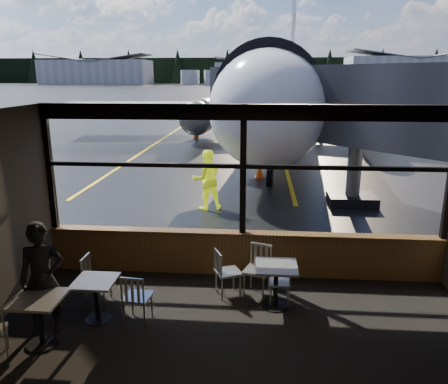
# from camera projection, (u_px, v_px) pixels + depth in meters

# --- Properties ---
(ground_plane) EXTENTS (520.00, 520.00, 0.00)m
(ground_plane) POSITION_uv_depth(u_px,v_px,m) (260.00, 89.00, 124.62)
(ground_plane) COLOR black
(ground_plane) RESTS_ON ground
(carpet_floor) EXTENTS (8.00, 6.00, 0.01)m
(carpet_floor) POSITION_uv_depth(u_px,v_px,m) (233.00, 365.00, 6.26)
(carpet_floor) COLOR black
(carpet_floor) RESTS_ON ground
(ceiling) EXTENTS (8.00, 6.00, 0.04)m
(ceiling) POSITION_uv_depth(u_px,v_px,m) (235.00, 120.00, 5.35)
(ceiling) COLOR #38332D
(ceiling) RESTS_ON ground
(window_sill) EXTENTS (8.00, 0.28, 0.90)m
(window_sill) POSITION_uv_depth(u_px,v_px,m) (242.00, 254.00, 9.03)
(window_sill) COLOR #553719
(window_sill) RESTS_ON ground
(window_header) EXTENTS (8.00, 0.18, 0.30)m
(window_header) POSITION_uv_depth(u_px,v_px,m) (244.00, 112.00, 8.28)
(window_header) COLOR black
(window_header) RESTS_ON ground
(mullion_left) EXTENTS (0.12, 0.12, 2.60)m
(mullion_left) POSITION_uv_depth(u_px,v_px,m) (50.00, 168.00, 8.89)
(mullion_left) COLOR black
(mullion_left) RESTS_ON ground
(mullion_centre) EXTENTS (0.12, 0.12, 2.60)m
(mullion_centre) POSITION_uv_depth(u_px,v_px,m) (243.00, 171.00, 8.57)
(mullion_centre) COLOR black
(mullion_centre) RESTS_ON ground
(window_transom) EXTENTS (8.00, 0.10, 0.08)m
(window_transom) POSITION_uv_depth(u_px,v_px,m) (243.00, 166.00, 8.55)
(window_transom) COLOR black
(window_transom) RESTS_ON ground
(airliner) EXTENTS (32.82, 38.20, 10.89)m
(airliner) POSITION_uv_depth(u_px,v_px,m) (286.00, 51.00, 26.36)
(airliner) COLOR white
(airliner) RESTS_ON ground_plane
(jet_bridge) EXTENTS (9.00, 11.00, 4.80)m
(jet_bridge) POSITION_uv_depth(u_px,v_px,m) (366.00, 129.00, 13.53)
(jet_bridge) COLOR #2F2F31
(jet_bridge) RESTS_ON ground_plane
(cafe_table_near) EXTENTS (0.73, 0.73, 0.80)m
(cafe_table_near) POSITION_uv_depth(u_px,v_px,m) (276.00, 286.00, 7.75)
(cafe_table_near) COLOR gray
(cafe_table_near) RESTS_ON carpet_floor
(cafe_table_mid) EXTENTS (0.67, 0.67, 0.74)m
(cafe_table_mid) POSITION_uv_depth(u_px,v_px,m) (97.00, 300.00, 7.34)
(cafe_table_mid) COLOR #9F9892
(cafe_table_mid) RESTS_ON carpet_floor
(cafe_table_left) EXTENTS (0.73, 0.73, 0.80)m
(cafe_table_left) POSITION_uv_depth(u_px,v_px,m) (40.00, 322.00, 6.64)
(cafe_table_left) COLOR gray
(cafe_table_left) RESTS_ON carpet_floor
(chair_near_e) EXTENTS (0.46, 0.46, 0.82)m
(chair_near_e) POSITION_uv_depth(u_px,v_px,m) (280.00, 283.00, 7.87)
(chair_near_e) COLOR #AFAB9E
(chair_near_e) RESTS_ON carpet_floor
(chair_near_w) EXTENTS (0.66, 0.66, 0.92)m
(chair_near_w) POSITION_uv_depth(u_px,v_px,m) (228.00, 273.00, 8.16)
(chair_near_w) COLOR #ADA99C
(chair_near_w) RESTS_ON carpet_floor
(chair_near_n) EXTENTS (0.67, 0.67, 0.97)m
(chair_near_n) POSITION_uv_depth(u_px,v_px,m) (257.00, 271.00, 8.16)
(chair_near_n) COLOR #B6B1A4
(chair_near_n) RESTS_ON carpet_floor
(chair_mid_s) EXTENTS (0.55, 0.55, 0.91)m
(chair_mid_s) POSITION_uv_depth(u_px,v_px,m) (138.00, 297.00, 7.26)
(chair_mid_s) COLOR #ABA59A
(chair_mid_s) RESTS_ON carpet_floor
(chair_mid_w) EXTENTS (0.50, 0.50, 0.90)m
(chair_mid_w) POSITION_uv_depth(u_px,v_px,m) (97.00, 279.00, 7.90)
(chair_mid_w) COLOR #ACA89C
(chair_mid_w) RESTS_ON carpet_floor
(passenger) EXTENTS (0.79, 0.64, 1.86)m
(passenger) POSITION_uv_depth(u_px,v_px,m) (42.00, 279.00, 6.85)
(passenger) COLOR black
(passenger) RESTS_ON carpet_floor
(ground_crew) EXTENTS (1.09, 0.98, 1.85)m
(ground_crew) POSITION_uv_depth(u_px,v_px,m) (207.00, 180.00, 13.39)
(ground_crew) COLOR #BFF219
(ground_crew) RESTS_ON ground_plane
(cone_nose) EXTENTS (0.38, 0.38, 0.52)m
(cone_nose) POSITION_uv_depth(u_px,v_px,m) (260.00, 171.00, 17.66)
(cone_nose) COLOR #E25E07
(cone_nose) RESTS_ON ground_plane
(cone_wing) EXTENTS (0.38, 0.38, 0.53)m
(cone_wing) POSITION_uv_depth(u_px,v_px,m) (196.00, 134.00, 28.80)
(cone_wing) COLOR #EB5807
(cone_wing) RESTS_ON ground_plane
(hangar_left) EXTENTS (45.00, 18.00, 11.00)m
(hangar_left) POSITION_uv_depth(u_px,v_px,m) (97.00, 71.00, 186.52)
(hangar_left) COLOR silver
(hangar_left) RESTS_ON ground_plane
(hangar_mid) EXTENTS (38.00, 15.00, 10.00)m
(hangar_mid) POSITION_uv_depth(u_px,v_px,m) (261.00, 72.00, 185.87)
(hangar_mid) COLOR silver
(hangar_mid) RESTS_ON ground_plane
(hangar_right) EXTENTS (50.00, 20.00, 12.00)m
(hangar_right) POSITION_uv_depth(u_px,v_px,m) (411.00, 70.00, 174.09)
(hangar_right) COLOR silver
(hangar_right) RESTS_ON ground_plane
(fuel_tank_a) EXTENTS (8.00, 8.00, 6.00)m
(fuel_tank_a) POSITION_uv_depth(u_px,v_px,m) (190.00, 77.00, 185.90)
(fuel_tank_a) COLOR silver
(fuel_tank_a) RESTS_ON ground_plane
(fuel_tank_b) EXTENTS (8.00, 8.00, 6.00)m
(fuel_tank_b) POSITION_uv_depth(u_px,v_px,m) (213.00, 77.00, 185.10)
(fuel_tank_b) COLOR silver
(fuel_tank_b) RESTS_ON ground_plane
(fuel_tank_c) EXTENTS (8.00, 8.00, 6.00)m
(fuel_tank_c) POSITION_uv_depth(u_px,v_px,m) (237.00, 77.00, 184.30)
(fuel_tank_c) COLOR silver
(fuel_tank_c) RESTS_ON ground_plane
(treeline) EXTENTS (360.00, 3.00, 12.00)m
(treeline) POSITION_uv_depth(u_px,v_px,m) (261.00, 71.00, 209.67)
(treeline) COLOR black
(treeline) RESTS_ON ground_plane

